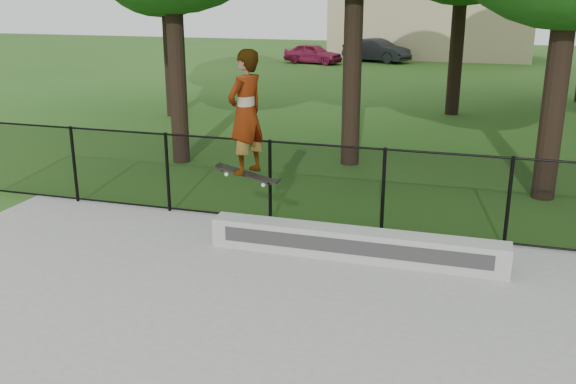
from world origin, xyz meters
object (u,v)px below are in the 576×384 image
object	(u,v)px
car_b	(376,50)
skater_airborne	(246,114)
grind_ledge	(355,244)
car_c	(452,50)
car_a	(313,54)

from	to	relation	value
car_b	skater_airborne	bearing A→B (deg)	-151.36
grind_ledge	skater_airborne	size ratio (longest dim) A/B	2.23
car_c	skater_airborne	size ratio (longest dim) A/B	1.86
grind_ledge	car_c	bearing A→B (deg)	90.51
grind_ledge	car_b	size ratio (longest dim) A/B	1.25
car_a	car_b	size ratio (longest dim) A/B	0.91
car_a	grind_ledge	bearing A→B (deg)	-152.32
grind_ledge	car_a	world-z (taller)	car_a
grind_ledge	car_b	distance (m)	29.71
car_a	car_c	size ratio (longest dim) A/B	0.87
car_b	car_c	size ratio (longest dim) A/B	0.96
car_b	car_c	distance (m)	4.67
skater_airborne	car_c	bearing A→B (deg)	87.42
grind_ledge	car_c	xyz separation A→B (m)	(-0.28, 31.30, 0.31)
car_b	skater_airborne	distance (m)	29.68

